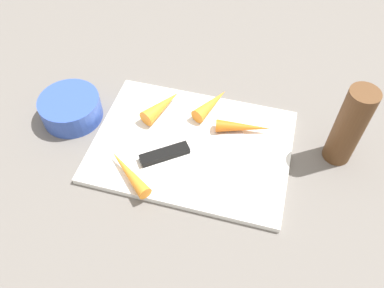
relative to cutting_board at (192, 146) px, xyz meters
name	(u,v)px	position (x,y,z in m)	size (l,w,h in m)	color
ground_plane	(192,148)	(0.00, 0.00, -0.01)	(1.40, 1.40, 0.00)	slate
cutting_board	(192,146)	(0.00, 0.00, 0.00)	(0.36, 0.26, 0.01)	white
knife	(172,152)	(-0.03, -0.03, 0.01)	(0.17, 0.14, 0.01)	#B7B7BC
carrot_long	(244,127)	(0.09, 0.05, 0.02)	(0.02, 0.02, 0.10)	orange
carrot_longest	(128,172)	(-0.09, -0.10, 0.02)	(0.02, 0.02, 0.11)	orange
carrot_short	(162,106)	(-0.08, 0.06, 0.02)	(0.03, 0.03, 0.09)	orange
carrot_shortest	(211,104)	(0.01, 0.10, 0.02)	(0.03, 0.03, 0.09)	orange
small_bowl	(71,108)	(-0.25, 0.01, 0.02)	(0.12, 0.12, 0.05)	#3351B2
pepper_grinder	(349,127)	(0.26, 0.05, 0.07)	(0.05, 0.05, 0.16)	brown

